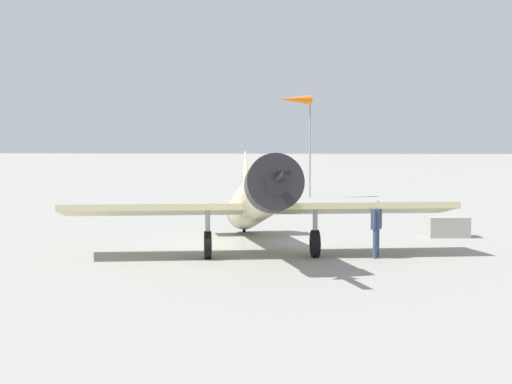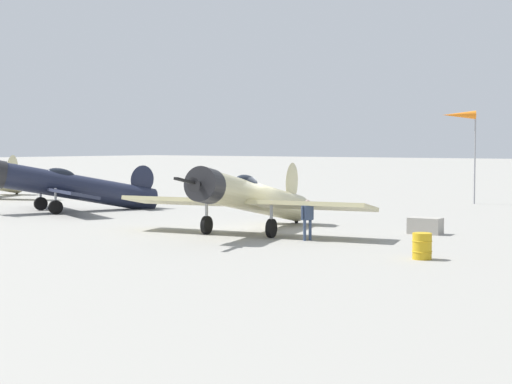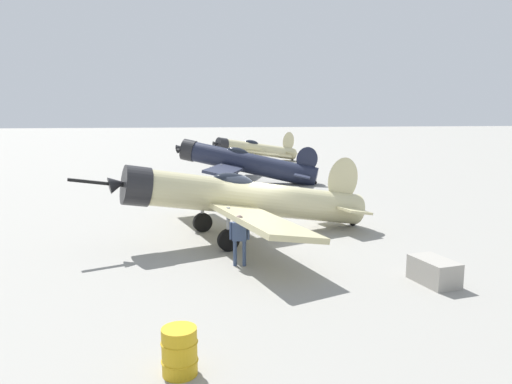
{
  "view_description": "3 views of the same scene",
  "coord_description": "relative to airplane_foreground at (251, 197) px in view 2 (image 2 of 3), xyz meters",
  "views": [
    {
      "loc": [
        2.33,
        -23.58,
        3.34
      ],
      "look_at": [
        -0.0,
        0.0,
        1.8
      ],
      "focal_mm": 53.75,
      "sensor_mm": 36.0,
      "label": 1
    },
    {
      "loc": [
        21.92,
        -29.21,
        3.9
      ],
      "look_at": [
        -0.0,
        0.0,
        1.8
      ],
      "focal_mm": 57.42,
      "sensor_mm": 36.0,
      "label": 2
    },
    {
      "loc": [
        18.12,
        -3.98,
        4.74
      ],
      "look_at": [
        -0.0,
        0.0,
        1.8
      ],
      "focal_mm": 33.31,
      "sensor_mm": 36.0,
      "label": 3
    }
  ],
  "objects": [
    {
      "name": "airplane_mid_apron",
      "position": [
        -15.74,
        3.04,
        -0.12
      ],
      "size": [
        10.43,
        10.08,
        3.39
      ],
      "rotation": [
        0.0,
        0.0,
        4.3
      ],
      "color": "#1E2338",
      "rests_on": "ground_plane"
    },
    {
      "name": "ground_plane",
      "position": [
        -0.1,
        0.51,
        -1.58
      ],
      "size": [
        400.0,
        400.0,
        0.0
      ],
      "primitive_type": "plane",
      "color": "gray"
    },
    {
      "name": "ground_crew_mechanic",
      "position": [
        3.53,
        -0.82,
        -0.57
      ],
      "size": [
        0.34,
        0.63,
        1.67
      ],
      "rotation": [
        0.0,
        0.0,
        2.86
      ],
      "color": "#384766",
      "rests_on": "ground_plane"
    },
    {
      "name": "fuel_drum",
      "position": [
        9.7,
        -3.09,
        -1.13
      ],
      "size": [
        0.7,
        0.7,
        0.9
      ],
      "color": "gold",
      "rests_on": "ground_plane"
    },
    {
      "name": "equipment_crate",
      "position": [
        6.32,
        4.34,
        -1.23
      ],
      "size": [
        1.51,
        1.01,
        0.72
      ],
      "rotation": [
        0.0,
        0.0,
        3.26
      ],
      "color": "#9E998E",
      "rests_on": "ground_plane"
    },
    {
      "name": "airplane_foreground",
      "position": [
        0.0,
        0.0,
        0.0
      ],
      "size": [
        11.71,
        11.73,
        3.15
      ],
      "rotation": [
        0.0,
        0.0,
        4.91
      ],
      "color": "beige",
      "rests_on": "ground_plane"
    },
    {
      "name": "windsock_mast",
      "position": [
        0.08,
        22.76,
        4.07
      ],
      "size": [
        2.14,
        1.64,
        6.17
      ],
      "color": "gray",
      "rests_on": "ground_plane"
    }
  ]
}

